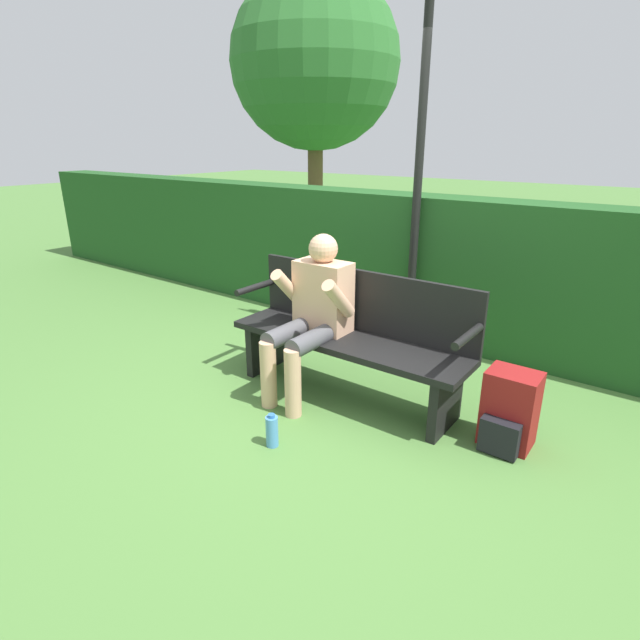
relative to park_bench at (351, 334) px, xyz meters
The scene contains 8 objects.
ground_plane 0.46m from the park_bench, 90.00° to the right, with size 40.00×40.00×0.00m, color #4C7A38.
hedge_back 1.38m from the park_bench, 90.00° to the left, with size 12.00×0.43×1.28m.
park_bench is the anchor object (origin of this frame).
person_seated 0.32m from the park_bench, 148.44° to the right, with size 0.52×0.64×1.13m.
backpack 1.14m from the park_bench, ahead, with size 0.29×0.31×0.47m.
water_bottle 0.92m from the park_bench, 90.13° to the right, with size 0.07×0.07×0.21m.
signpost 1.62m from the park_bench, 95.02° to the left, with size 0.37×0.09×2.99m.
tree 6.66m from the park_bench, 129.44° to the left, with size 2.87×2.87×4.39m.
Camera 1 is at (1.76, -2.66, 1.73)m, focal length 28.00 mm.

